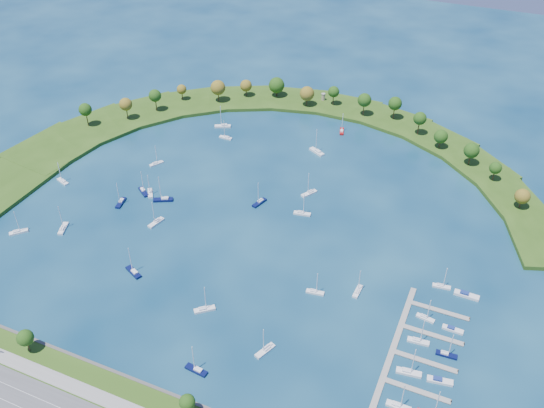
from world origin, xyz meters
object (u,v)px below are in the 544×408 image
at_px(moored_boat_18, 358,291).
at_px(moored_boat_20, 204,309).
at_px(moored_boat_7, 265,350).
at_px(docked_boat_2, 398,406).
at_px(moored_boat_1, 121,202).
at_px(moored_boat_19, 196,369).
at_px(moored_boat_15, 150,192).
at_px(moored_boat_10, 63,181).
at_px(moored_boat_2, 315,291).
at_px(moored_boat_6, 163,199).
at_px(moored_boat_11, 302,213).
at_px(moored_boat_9, 156,163).
at_px(moored_boat_16, 259,202).
at_px(docked_boat_9, 453,329).
at_px(moored_boat_17, 18,231).
at_px(moored_boat_13, 226,137).
at_px(harbor_tower, 323,97).
at_px(moored_boat_0, 342,131).
at_px(moored_boat_3, 134,272).
at_px(dock_system, 408,371).
at_px(moored_boat_12, 223,126).
at_px(docked_boat_11, 466,295).
at_px(docked_boat_7, 446,354).
at_px(moored_boat_8, 63,228).
at_px(moored_boat_14, 309,193).
at_px(moored_boat_4, 317,151).
at_px(docked_boat_6, 418,341).
at_px(moored_boat_21, 143,191).
at_px(docked_boat_10, 442,286).
at_px(docked_boat_8, 425,317).
at_px(docked_boat_5, 440,381).
at_px(moored_boat_5, 156,222).

bearing_deg(moored_boat_18, moored_boat_20, 125.28).
bearing_deg(moored_boat_7, docked_boat_2, 107.95).
relative_size(moored_boat_1, moored_boat_19, 1.01).
bearing_deg(moored_boat_15, moored_boat_19, 5.73).
bearing_deg(moored_boat_10, moored_boat_2, -169.07).
bearing_deg(moored_boat_18, moored_boat_19, 148.44).
xyz_separation_m(moored_boat_6, moored_boat_11, (65.34, 16.63, -0.06)).
distance_m(moored_boat_9, moored_boat_16, 65.08).
distance_m(moored_boat_2, docked_boat_9, 53.59).
relative_size(moored_boat_9, moored_boat_17, 0.93).
height_order(moored_boat_11, moored_boat_13, moored_boat_11).
relative_size(moored_boat_2, moored_boat_10, 0.92).
xyz_separation_m(harbor_tower, moored_boat_7, (47.01, -192.86, -3.39)).
bearing_deg(moored_boat_0, moored_boat_3, 147.94).
distance_m(dock_system, moored_boat_16, 111.86).
bearing_deg(harbor_tower, moored_boat_12, -129.40).
bearing_deg(docked_boat_11, docked_boat_7, -91.89).
height_order(moored_boat_7, moored_boat_8, moored_boat_8).
relative_size(moored_boat_14, moored_boat_19, 1.02).
distance_m(harbor_tower, moored_boat_4, 59.94).
distance_m(moored_boat_2, docked_boat_6, 43.92).
bearing_deg(docked_boat_11, docked_boat_6, -110.46).
height_order(moored_boat_21, docked_boat_6, moored_boat_21).
bearing_deg(docked_boat_10, moored_boat_20, -155.79).
relative_size(moored_boat_1, docked_boat_6, 1.07).
bearing_deg(docked_boat_9, docked_boat_8, 173.27).
bearing_deg(moored_boat_6, moored_boat_8, 24.22).
xyz_separation_m(moored_boat_21, docked_boat_5, (154.86, -53.99, -0.27)).
bearing_deg(moored_boat_9, moored_boat_3, -124.30).
bearing_deg(moored_boat_2, moored_boat_13, 125.10).
distance_m(harbor_tower, moored_boat_9, 117.01).
distance_m(moored_boat_5, moored_boat_19, 86.86).
relative_size(moored_boat_0, moored_boat_3, 0.88).
relative_size(moored_boat_14, docked_boat_5, 1.39).
xyz_separation_m(dock_system, moored_boat_19, (-67.29, -29.01, 0.56)).
bearing_deg(moored_boat_18, moored_boat_11, 47.46).
bearing_deg(moored_boat_0, docked_boat_10, -160.05).
distance_m(harbor_tower, moored_boat_0, 37.68).
xyz_separation_m(dock_system, docked_boat_10, (2.64, 46.45, 0.52)).
distance_m(moored_boat_0, moored_boat_9, 106.84).
bearing_deg(moored_boat_19, harbor_tower, -76.43).
relative_size(dock_system, moored_boat_7, 6.68).
bearing_deg(moored_boat_6, docked_boat_9, 141.99).
relative_size(moored_boat_1, moored_boat_18, 1.12).
bearing_deg(docked_boat_2, docked_boat_10, 87.50).
height_order(dock_system, docked_boat_2, docked_boat_2).
relative_size(moored_boat_5, moored_boat_17, 1.05).
bearing_deg(moored_boat_14, docked_boat_6, 74.54).
xyz_separation_m(moored_boat_13, moored_boat_16, (43.25, -48.82, 0.04)).
distance_m(moored_boat_16, docked_boat_5, 120.29).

